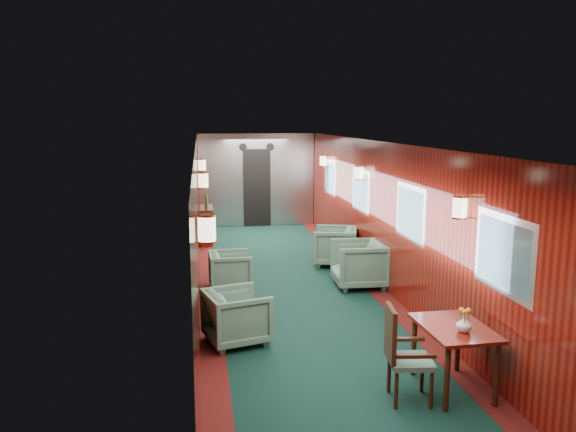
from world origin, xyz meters
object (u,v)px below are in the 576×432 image
object	(u,v)px
armchair_right_near	(359,264)
armchair_right_far	(335,246)
armchair_left_near	(237,317)
armchair_left_far	(231,271)
dining_table	(454,336)
side_chair	(401,350)
credenza	(206,225)

from	to	relation	value
armchair_right_near	armchair_right_far	distance (m)	1.43
armchair_right_far	armchair_left_near	bearing A→B (deg)	-14.69
armchair_right_near	armchair_left_far	bearing A→B (deg)	-92.78
dining_table	armchair_left_near	xyz separation A→B (m)	(-2.11, 1.59, -0.24)
dining_table	armchair_right_far	distance (m)	5.08
armchair_left_far	armchair_right_near	distance (m)	2.12
side_chair	armchair_right_near	xyz separation A→B (m)	(0.66, 3.78, -0.14)
side_chair	armchair_right_far	world-z (taller)	side_chair
dining_table	armchair_left_near	distance (m)	2.65
armchair_right_far	side_chair	bearing A→B (deg)	9.80
side_chair	armchair_left_near	xyz separation A→B (m)	(-1.50, 1.72, -0.19)
credenza	side_chair	bearing A→B (deg)	-76.52
credenza	armchair_left_far	distance (m)	3.57
armchair_left_far	armchair_right_far	size ratio (longest dim) A/B	0.85
side_chair	armchair_left_far	size ratio (longest dim) A/B	1.40
side_chair	credenza	bearing A→B (deg)	110.90
credenza	armchair_left_far	xyz separation A→B (m)	(0.35, -3.55, -0.11)
dining_table	armchair_right_far	size ratio (longest dim) A/B	1.16
credenza	armchair_right_far	world-z (taller)	credenza
credenza	armchair_left_near	size ratio (longest dim) A/B	1.47
credenza	armchair_right_near	world-z (taller)	credenza
armchair_right_far	armchair_left_far	bearing A→B (deg)	-42.50
armchair_left_near	armchair_right_near	world-z (taller)	armchair_right_near
credenza	armchair_right_far	size ratio (longest dim) A/B	1.35
armchair_left_near	side_chair	bearing A→B (deg)	-154.37
armchair_right_near	credenza	bearing A→B (deg)	-144.25
armchair_left_far	armchair_right_far	xyz separation A→B (m)	(2.05, 1.24, 0.05)
armchair_left_near	armchair_left_far	xyz separation A→B (m)	(0.05, 2.25, -0.02)
credenza	armchair_right_far	distance (m)	3.33
side_chair	dining_table	bearing A→B (deg)	19.46
armchair_left_near	armchair_left_far	bearing A→B (deg)	-16.70
dining_table	armchair_right_near	bearing A→B (deg)	87.88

